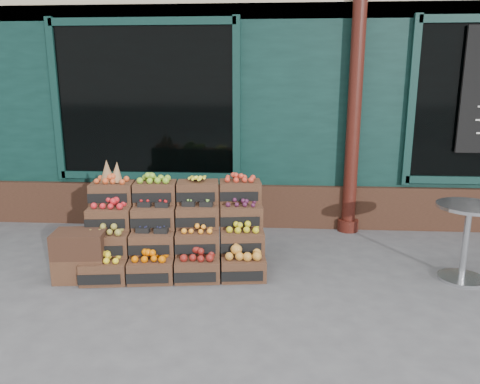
{
  "coord_description": "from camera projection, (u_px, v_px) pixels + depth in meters",
  "views": [
    {
      "loc": [
        0.15,
        -4.22,
        2.04
      ],
      "look_at": [
        -0.2,
        0.7,
        0.85
      ],
      "focal_mm": 35.0,
      "sensor_mm": 36.0,
      "label": 1
    }
  ],
  "objects": [
    {
      "name": "spare_crates",
      "position": [
        81.0,
        255.0,
        4.85
      ],
      "size": [
        0.56,
        0.42,
        0.52
      ],
      "rotation": [
        0.0,
        0.0,
        0.12
      ],
      "color": "#462B1B",
      "rests_on": "ground"
    },
    {
      "name": "ground",
      "position": [
        255.0,
        293.0,
        4.58
      ],
      "size": [
        60.0,
        60.0,
        0.0
      ],
      "primitive_type": "plane",
      "color": "#4C4C4E",
      "rests_on": "ground"
    },
    {
      "name": "shop_facade",
      "position": [
        267.0,
        60.0,
        8.97
      ],
      "size": [
        12.0,
        6.24,
        4.8
      ],
      "color": "black",
      "rests_on": "ground"
    },
    {
      "name": "crate_display",
      "position": [
        176.0,
        235.0,
        5.18
      ],
      "size": [
        1.99,
        1.15,
        1.19
      ],
      "rotation": [
        0.0,
        0.0,
        0.13
      ],
      "color": "#462B1B",
      "rests_on": "ground"
    },
    {
      "name": "shopkeeper",
      "position": [
        139.0,
        146.0,
        7.35
      ],
      "size": [
        0.79,
        0.57,
        2.03
      ],
      "primitive_type": "imported",
      "rotation": [
        0.0,
        0.0,
        3.26
      ],
      "color": "#195826",
      "rests_on": "ground"
    },
    {
      "name": "bistro_table",
      "position": [
        467.0,
        234.0,
        4.77
      ],
      "size": [
        0.65,
        0.65,
        0.81
      ],
      "rotation": [
        0.0,
        0.0,
        0.01
      ],
      "color": "silver",
      "rests_on": "ground"
    }
  ]
}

